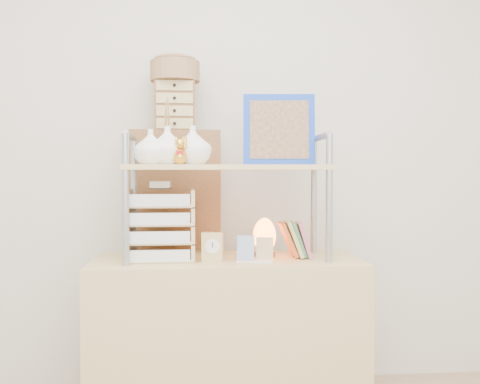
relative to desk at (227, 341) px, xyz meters
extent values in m
cube|color=silver|center=(0.00, 0.50, 0.93)|extent=(3.40, 0.02, 2.60)
cube|color=tan|center=(0.00, 0.00, 0.00)|extent=(1.20, 0.50, 0.75)
cube|color=brown|center=(-0.24, 0.37, 0.30)|extent=(0.45, 0.25, 1.35)
cylinder|color=#979EA5|center=(-0.43, -0.15, 0.65)|extent=(0.03, 0.03, 0.55)
cylinder|color=#979EA5|center=(-0.43, 0.15, 0.65)|extent=(0.03, 0.03, 0.55)
cylinder|color=#979EA5|center=(-0.43, 0.00, 0.93)|extent=(0.03, 0.30, 0.03)
cylinder|color=#979EA5|center=(0.43, -0.15, 0.65)|extent=(0.03, 0.03, 0.55)
cylinder|color=#979EA5|center=(0.43, 0.15, 0.65)|extent=(0.03, 0.03, 0.55)
cylinder|color=#979EA5|center=(0.43, 0.00, 0.93)|extent=(0.03, 0.30, 0.03)
cube|color=tan|center=(0.00, 0.00, 0.79)|extent=(0.90, 0.34, 0.02)
imported|color=white|center=(-0.34, -0.02, 0.87)|extent=(0.15, 0.15, 0.16)
imported|color=white|center=(-0.26, 0.00, 0.88)|extent=(0.17, 0.17, 0.17)
imported|color=white|center=(-0.15, 0.02, 0.88)|extent=(0.17, 0.17, 0.18)
cylinder|color=#234298|center=(-0.28, 0.12, 0.85)|extent=(0.07, 0.07, 0.10)
cube|color=#143BBD|center=(0.25, 0.10, 0.97)|extent=(0.34, 0.08, 0.34)
cube|color=#513825|center=(0.25, 0.09, 0.97)|extent=(0.28, 0.06, 0.27)
cube|color=#CE5A85|center=(0.35, 0.00, 0.46)|extent=(0.07, 0.12, 0.17)
cube|color=#4D9B57|center=(0.33, 0.02, 0.46)|extent=(0.07, 0.12, 0.17)
cube|color=tan|center=(0.30, 0.00, 0.46)|extent=(0.08, 0.13, 0.16)
cube|color=#C9642F|center=(0.28, 0.02, 0.46)|extent=(0.08, 0.14, 0.16)
cube|color=tan|center=(-0.30, 0.01, 0.38)|extent=(0.29, 0.27, 0.01)
cube|color=white|center=(-0.30, -0.12, 0.41)|extent=(0.26, 0.01, 0.05)
cube|color=tan|center=(-0.30, 0.01, 0.46)|extent=(0.29, 0.27, 0.01)
cube|color=white|center=(-0.30, -0.12, 0.49)|extent=(0.26, 0.01, 0.05)
cube|color=tan|center=(-0.30, 0.01, 0.54)|extent=(0.29, 0.27, 0.01)
cube|color=white|center=(-0.30, -0.12, 0.57)|extent=(0.26, 0.01, 0.05)
cube|color=tan|center=(-0.30, 0.01, 0.62)|extent=(0.29, 0.27, 0.01)
cube|color=white|center=(-0.30, -0.12, 0.65)|extent=(0.26, 0.01, 0.05)
cube|color=beige|center=(-0.30, -0.01, 0.71)|extent=(0.09, 0.09, 0.03)
cylinder|color=brown|center=(0.18, 0.06, 0.39)|extent=(0.10, 0.10, 0.02)
ellipsoid|color=orange|center=(0.18, 0.06, 0.47)|extent=(0.12, 0.11, 0.16)
cube|color=tan|center=(-0.07, -0.08, 0.44)|extent=(0.10, 0.05, 0.13)
cylinder|color=white|center=(-0.07, -0.10, 0.44)|extent=(0.06, 0.02, 0.06)
cube|color=white|center=(0.12, -0.10, 0.38)|extent=(0.16, 0.07, 0.01)
cube|color=#204594|center=(0.08, -0.10, 0.44)|extent=(0.08, 0.04, 0.10)
cube|color=#A0845B|center=(0.16, -0.09, 0.43)|extent=(0.08, 0.03, 0.10)
cube|color=brown|center=(-0.24, 0.35, 1.10)|extent=(0.20, 0.15, 0.25)
cube|color=tan|center=(-0.24, 0.27, 1.01)|extent=(0.18, 0.01, 0.05)
cube|color=tan|center=(-0.24, 0.27, 1.07)|extent=(0.18, 0.01, 0.05)
cube|color=tan|center=(-0.24, 0.27, 1.13)|extent=(0.18, 0.01, 0.05)
cube|color=tan|center=(-0.24, 0.27, 1.19)|extent=(0.18, 0.01, 0.05)
cylinder|color=brown|center=(-0.24, 0.35, 1.28)|extent=(0.25, 0.25, 0.10)
camera|label=1|loc=(-0.14, -2.39, 0.76)|focal=40.00mm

